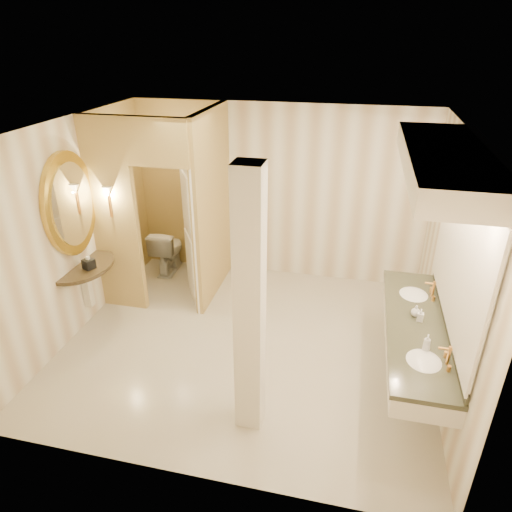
% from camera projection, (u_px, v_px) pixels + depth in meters
% --- Properties ---
extents(floor, '(4.50, 4.50, 0.00)m').
position_uv_depth(floor, '(246.00, 343.00, 5.86)').
color(floor, beige).
rests_on(floor, ground).
extents(ceiling, '(4.50, 4.50, 0.00)m').
position_uv_depth(ceiling, '(244.00, 129.00, 4.66)').
color(ceiling, white).
rests_on(ceiling, wall_back).
extents(wall_back, '(4.50, 0.02, 2.70)m').
position_uv_depth(wall_back, '(277.00, 194.00, 7.00)').
color(wall_back, white).
rests_on(wall_back, floor).
extents(wall_front, '(4.50, 0.02, 2.70)m').
position_uv_depth(wall_front, '(182.00, 357.00, 3.52)').
color(wall_front, white).
rests_on(wall_front, floor).
extents(wall_left, '(0.02, 4.00, 2.70)m').
position_uv_depth(wall_left, '(71.00, 231.00, 5.71)').
color(wall_left, white).
rests_on(wall_left, floor).
extents(wall_right, '(0.02, 4.00, 2.70)m').
position_uv_depth(wall_right, '(452.00, 269.00, 4.81)').
color(wall_right, white).
rests_on(wall_right, floor).
extents(toilet_closet, '(1.50, 1.55, 2.70)m').
position_uv_depth(toilet_closet, '(183.00, 209.00, 6.31)').
color(toilet_closet, '#D6C66F').
rests_on(toilet_closet, floor).
extents(wall_sconce, '(0.14, 0.14, 0.42)m').
position_uv_depth(wall_sconce, '(108.00, 193.00, 5.85)').
color(wall_sconce, gold).
rests_on(wall_sconce, toilet_closet).
extents(vanity, '(0.75, 2.43, 2.09)m').
position_uv_depth(vanity, '(434.00, 260.00, 4.39)').
color(vanity, white).
rests_on(vanity, floor).
extents(console_shelf, '(1.01, 1.01, 1.95)m').
position_uv_depth(console_shelf, '(75.00, 231.00, 5.72)').
color(console_shelf, black).
rests_on(console_shelf, floor).
extents(pillar, '(0.26, 0.26, 2.70)m').
position_uv_depth(pillar, '(250.00, 309.00, 4.12)').
color(pillar, white).
rests_on(pillar, floor).
extents(tissue_box, '(0.17, 0.17, 0.13)m').
position_uv_depth(tissue_box, '(89.00, 264.00, 5.80)').
color(tissue_box, black).
rests_on(tissue_box, console_shelf).
extents(toilet, '(0.45, 0.75, 0.75)m').
position_uv_depth(toilet, '(168.00, 250.00, 7.47)').
color(toilet, white).
rests_on(toilet, floor).
extents(soap_bottle_a, '(0.07, 0.07, 0.14)m').
position_uv_depth(soap_bottle_a, '(421.00, 315.00, 4.75)').
color(soap_bottle_a, beige).
rests_on(soap_bottle_a, vanity).
extents(soap_bottle_b, '(0.11, 0.11, 0.13)m').
position_uv_depth(soap_bottle_b, '(416.00, 311.00, 4.84)').
color(soap_bottle_b, silver).
rests_on(soap_bottle_b, vanity).
extents(soap_bottle_c, '(0.08, 0.08, 0.18)m').
position_uv_depth(soap_bottle_c, '(427.00, 343.00, 4.30)').
color(soap_bottle_c, '#C6B28C').
rests_on(soap_bottle_c, vanity).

